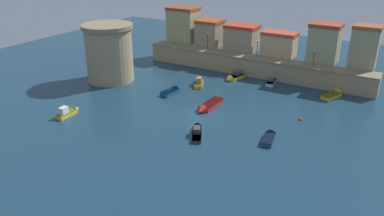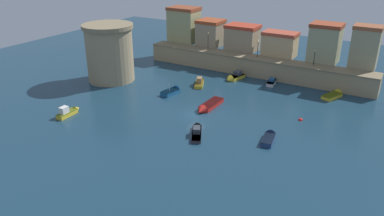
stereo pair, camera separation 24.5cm
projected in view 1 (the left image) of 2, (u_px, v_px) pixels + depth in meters
ground_plane at (196, 114)px, 62.48m from camera, size 131.91×131.91×0.00m
quay_wall at (253, 66)px, 80.60m from camera, size 49.32×4.21×3.87m
old_town_backdrop at (255, 36)px, 82.70m from camera, size 46.60×5.52×8.31m
fortress_tower at (109, 53)px, 75.82m from camera, size 9.97×9.97×11.35m
quay_lamp_0 at (208, 39)px, 83.94m from camera, size 0.32×0.32×3.86m
quay_lamp_1 at (257, 46)px, 78.54m from camera, size 0.32×0.32×3.62m
quay_lamp_2 at (314, 55)px, 73.22m from camera, size 0.32×0.32×3.11m
moored_boat_0 at (69, 112)px, 61.88m from camera, size 1.52×4.71×2.02m
moored_boat_1 at (197, 130)px, 56.35m from camera, size 4.24×6.38×1.63m
moored_boat_2 at (334, 94)px, 69.63m from camera, size 3.50×5.56×1.71m
moored_boat_3 at (208, 106)px, 64.45m from camera, size 2.01×7.11×1.78m
moored_boat_4 at (173, 91)px, 71.12m from camera, size 2.40×4.78×3.40m
moored_boat_5 at (269, 137)px, 54.44m from camera, size 2.24×4.92×1.43m
moored_boat_6 at (272, 81)px, 76.36m from camera, size 2.03×5.45×1.50m
moored_boat_7 at (234, 77)px, 78.09m from camera, size 2.82×5.07×2.06m
moored_boat_8 at (199, 82)px, 75.72m from camera, size 3.76×5.73×2.01m
mooring_buoy_0 at (300, 120)px, 60.41m from camera, size 0.68×0.68×0.68m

